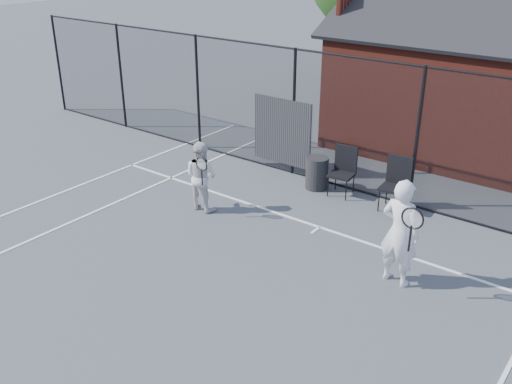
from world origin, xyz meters
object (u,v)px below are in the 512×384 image
Objects in this scene: clubhouse at (461,90)px; chair_right at (394,186)px; player_back at (201,176)px; chair_left at (342,173)px; player_front at (400,233)px; waste_bin at (317,173)px.

chair_right is (0.30, -4.40, -1.05)m from clubhouse.
clubhouse is 4.39× the size of player_back.
clubhouse is 4.63m from chair_left.
clubhouse reaches higher than player_back.
clubhouse reaches higher than chair_right.
clubhouse is 4.53m from chair_right.
chair_right is at bearing 115.77° from player_front.
waste_bin is at bearing 173.39° from chair_left.
player_front is at bearing -39.02° from waste_bin.
player_front is 3.50m from chair_left.
player_front is 2.50× the size of waste_bin.
clubhouse is 5.84× the size of chair_right.
clubhouse reaches higher than player_front.
chair_left is (-2.44, 2.48, -0.39)m from player_front.
chair_left is (2.00, 2.34, -0.21)m from player_back.
chair_left is (-0.94, -4.40, -1.07)m from clubhouse.
player_back is 4.00m from chair_right.
player_front is at bearing -1.80° from player_back.
player_front is (1.50, -6.88, -0.68)m from clubhouse.
chair_right is 1.50× the size of waste_bin.
player_back is at bearing -148.54° from chair_right.
waste_bin is at bearing 175.60° from chair_right.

